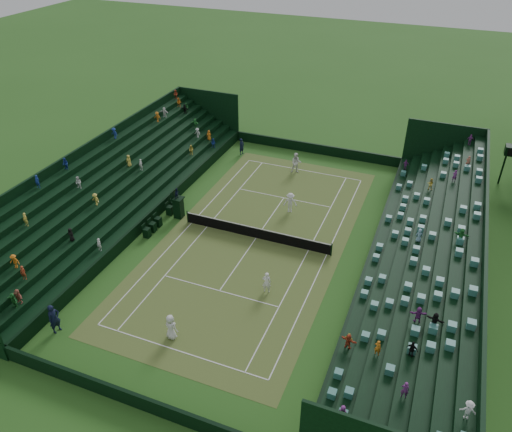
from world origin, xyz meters
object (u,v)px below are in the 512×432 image
at_px(umpire_chair, 178,205).
at_px(player_far_east, 290,203).
at_px(player_near_west, 171,327).
at_px(player_near_east, 267,282).
at_px(player_far_west, 296,163).
at_px(tennis_net, 256,233).

height_order(umpire_chair, player_far_east, umpire_chair).
height_order(player_near_west, player_far_east, player_far_east).
bearing_deg(umpire_chair, player_near_east, -30.81).
bearing_deg(player_far_east, player_near_west, -115.62).
height_order(player_near_east, player_far_east, player_far_east).
height_order(player_near_west, player_far_west, player_far_west).
bearing_deg(player_far_east, player_far_west, 85.58).
bearing_deg(tennis_net, player_far_east, 75.54).
xyz_separation_m(player_near_west, player_near_east, (3.70, 5.80, -0.06)).
bearing_deg(player_near_west, player_far_west, -81.07).
distance_m(player_near_west, player_far_west, 22.37).
bearing_deg(tennis_net, player_near_west, -94.23).
height_order(player_near_west, player_near_east, player_near_west).
xyz_separation_m(umpire_chair, player_far_east, (8.00, 4.05, -0.27)).
xyz_separation_m(umpire_chair, player_near_west, (6.01, -11.58, -0.28)).
bearing_deg(umpire_chair, player_far_east, 26.88).
xyz_separation_m(player_near_east, player_far_east, (-1.71, 9.84, 0.07)).
height_order(player_far_west, player_far_east, player_far_west).
relative_size(umpire_chair, player_far_west, 1.35).
xyz_separation_m(tennis_net, player_near_west, (-0.82, -11.12, 0.33)).
xyz_separation_m(player_near_east, player_far_west, (-3.38, 16.57, 0.19)).
bearing_deg(player_far_west, player_near_west, -110.94).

